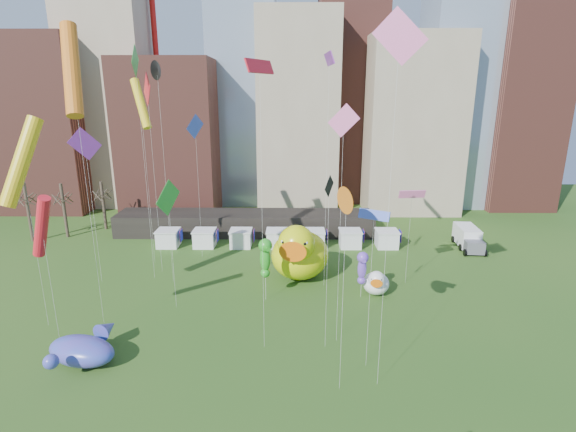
{
  "coord_description": "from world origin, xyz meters",
  "views": [
    {
      "loc": [
        2.94,
        -20.3,
        20.1
      ],
      "look_at": [
        2.7,
        8.71,
        12.0
      ],
      "focal_mm": 27.0,
      "sensor_mm": 36.0,
      "label": 1
    }
  ],
  "objects_px": {
    "seahorse_purple": "(362,265)",
    "big_duck": "(299,252)",
    "whale_inflatable": "(83,349)",
    "small_duck": "(376,282)",
    "box_truck": "(468,238)",
    "seahorse_green": "(265,255)"
  },
  "relations": [
    {
      "from": "seahorse_green",
      "to": "whale_inflatable",
      "type": "xyz_separation_m",
      "value": [
        -13.54,
        -10.68,
        -3.77
      ]
    },
    {
      "from": "small_duck",
      "to": "seahorse_green",
      "type": "bearing_deg",
      "value": -162.11
    },
    {
      "from": "big_duck",
      "to": "whale_inflatable",
      "type": "bearing_deg",
      "value": -125.87
    },
    {
      "from": "seahorse_purple",
      "to": "box_truck",
      "type": "bearing_deg",
      "value": 41.94
    },
    {
      "from": "big_duck",
      "to": "seahorse_purple",
      "type": "height_order",
      "value": "big_duck"
    },
    {
      "from": "seahorse_green",
      "to": "whale_inflatable",
      "type": "distance_m",
      "value": 17.65
    },
    {
      "from": "seahorse_green",
      "to": "seahorse_purple",
      "type": "height_order",
      "value": "seahorse_green"
    },
    {
      "from": "seahorse_purple",
      "to": "whale_inflatable",
      "type": "relative_size",
      "value": 0.7
    },
    {
      "from": "big_duck",
      "to": "seahorse_purple",
      "type": "xyz_separation_m",
      "value": [
        6.3,
        -4.74,
        0.39
      ]
    },
    {
      "from": "big_duck",
      "to": "box_truck",
      "type": "distance_m",
      "value": 25.46
    },
    {
      "from": "seahorse_green",
      "to": "box_truck",
      "type": "relative_size",
      "value": 0.97
    },
    {
      "from": "whale_inflatable",
      "to": "box_truck",
      "type": "xyz_separation_m",
      "value": [
        40.16,
        26.63,
        0.32
      ]
    },
    {
      "from": "seahorse_green",
      "to": "small_duck",
      "type": "bearing_deg",
      "value": -11.25
    },
    {
      "from": "seahorse_purple",
      "to": "big_duck",
      "type": "bearing_deg",
      "value": 142.9
    },
    {
      "from": "seahorse_green",
      "to": "box_truck",
      "type": "distance_m",
      "value": 31.22
    },
    {
      "from": "small_duck",
      "to": "box_truck",
      "type": "bearing_deg",
      "value": 54.25
    },
    {
      "from": "seahorse_purple",
      "to": "box_truck",
      "type": "distance_m",
      "value": 22.79
    },
    {
      "from": "seahorse_green",
      "to": "whale_inflatable",
      "type": "height_order",
      "value": "seahorse_green"
    },
    {
      "from": "box_truck",
      "to": "big_duck",
      "type": "bearing_deg",
      "value": -151.62
    },
    {
      "from": "whale_inflatable",
      "to": "seahorse_purple",
      "type": "bearing_deg",
      "value": 42.9
    },
    {
      "from": "small_duck",
      "to": "whale_inflatable",
      "type": "bearing_deg",
      "value": -143.46
    },
    {
      "from": "small_duck",
      "to": "box_truck",
      "type": "height_order",
      "value": "small_duck"
    }
  ]
}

